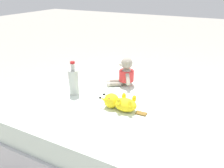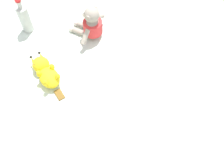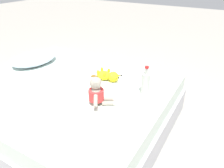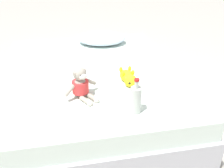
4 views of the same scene
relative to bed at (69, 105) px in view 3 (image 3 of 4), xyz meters
name	(u,v)px [view 3 (image 3 of 4)]	position (x,y,z in m)	size (l,w,h in m)	color
ground_plane	(71,122)	(0.00, 0.00, -0.21)	(16.00, 16.00, 0.00)	#9E998E
bed	(69,105)	(0.00, 0.00, 0.00)	(1.59, 1.86, 0.43)	#B2B2B7
pillow	(34,58)	(0.21, 0.66, 0.28)	(0.59, 0.46, 0.12)	silver
plush_monkey	(98,93)	(-0.10, -0.42, 0.31)	(0.26, 0.25, 0.24)	#9E9384
plush_yellow_creature	(108,76)	(0.29, -0.27, 0.26)	(0.12, 0.33, 0.10)	yellow
glass_bottle	(145,83)	(0.23, -0.68, 0.32)	(0.07, 0.07, 0.25)	#B7BCB2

